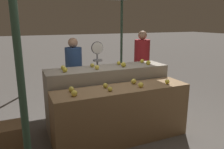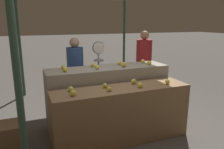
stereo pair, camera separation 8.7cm
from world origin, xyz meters
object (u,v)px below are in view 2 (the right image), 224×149
produce_scale (99,62)px  person_customer_left (144,59)px  person_vendor_at_scale (75,69)px  wooden_crate_side (10,136)px

produce_scale → person_customer_left: person_customer_left is taller
person_vendor_at_scale → wooden_crate_side: size_ratio=3.84×
produce_scale → person_vendor_at_scale: 0.57m
produce_scale → person_customer_left: bearing=21.6°
produce_scale → person_vendor_at_scale: person_vendor_at_scale is taller
person_vendor_at_scale → person_customer_left: size_ratio=0.94×
produce_scale → person_customer_left: size_ratio=0.90×
person_vendor_at_scale → wooden_crate_side: 1.94m
produce_scale → wooden_crate_side: (-1.74, -0.90, -0.87)m
produce_scale → person_vendor_at_scale: (-0.42, 0.35, -0.18)m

